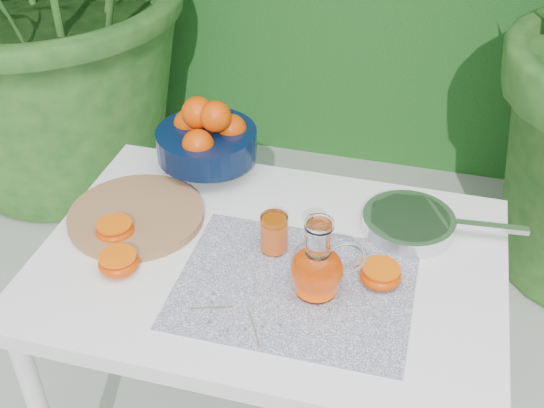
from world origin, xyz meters
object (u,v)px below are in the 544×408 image
(juice_pitcher, at_px, (318,268))
(fruit_bowl, at_px, (207,137))
(saute_pan, at_px, (410,223))
(cutting_board, at_px, (136,216))
(white_table, at_px, (270,285))

(juice_pitcher, bearing_deg, fruit_bowl, 133.99)
(fruit_bowl, xyz_separation_m, saute_pan, (0.53, -0.13, -0.07))
(cutting_board, relative_size, saute_pan, 0.84)
(saute_pan, bearing_deg, fruit_bowl, 166.53)
(white_table, bearing_deg, saute_pan, 31.76)
(cutting_board, bearing_deg, saute_pan, 11.34)
(cutting_board, bearing_deg, fruit_bowl, 70.02)
(fruit_bowl, xyz_separation_m, juice_pitcher, (0.36, -0.38, -0.03))
(saute_pan, bearing_deg, cutting_board, -168.66)
(cutting_board, height_order, fruit_bowl, fruit_bowl)
(fruit_bowl, distance_m, saute_pan, 0.54)
(fruit_bowl, distance_m, juice_pitcher, 0.53)
(cutting_board, xyz_separation_m, fruit_bowl, (0.09, 0.25, 0.08))
(cutting_board, height_order, saute_pan, saute_pan)
(saute_pan, bearing_deg, white_table, -148.24)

